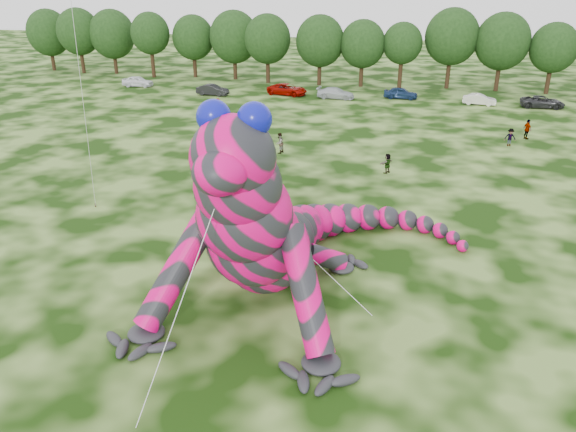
# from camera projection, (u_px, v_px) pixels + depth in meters

# --- Properties ---
(ground) EXTENTS (240.00, 240.00, 0.00)m
(ground) POSITION_uv_depth(u_px,v_px,m) (295.00, 304.00, 26.55)
(ground) COLOR #16330A
(ground) RESTS_ON ground
(inflatable_gecko) EXTENTS (17.57, 20.71, 10.16)m
(inflatable_gecko) POSITION_uv_depth(u_px,v_px,m) (273.00, 185.00, 26.85)
(inflatable_gecko) COLOR #EC036C
(inflatable_gecko) RESTS_ON ground
(tree_0) EXTENTS (6.91, 6.22, 9.51)m
(tree_0) POSITION_uv_depth(u_px,v_px,m) (50.00, 40.00, 89.62)
(tree_0) COLOR black
(tree_0) RESTS_ON ground
(tree_1) EXTENTS (6.74, 6.07, 9.81)m
(tree_1) POSITION_uv_depth(u_px,v_px,m) (80.00, 41.00, 87.12)
(tree_1) COLOR black
(tree_1) RESTS_ON ground
(tree_2) EXTENTS (7.04, 6.34, 9.64)m
(tree_2) POSITION_uv_depth(u_px,v_px,m) (113.00, 42.00, 86.59)
(tree_2) COLOR black
(tree_2) RESTS_ON ground
(tree_3) EXTENTS (5.81, 5.23, 9.44)m
(tree_3) POSITION_uv_depth(u_px,v_px,m) (151.00, 45.00, 83.49)
(tree_3) COLOR black
(tree_3) RESTS_ON ground
(tree_4) EXTENTS (6.22, 5.60, 9.06)m
(tree_4) POSITION_uv_depth(u_px,v_px,m) (194.00, 46.00, 83.67)
(tree_4) COLOR black
(tree_4) RESTS_ON ground
(tree_5) EXTENTS (7.16, 6.44, 9.80)m
(tree_5) POSITION_uv_depth(u_px,v_px,m) (234.00, 45.00, 81.82)
(tree_5) COLOR black
(tree_5) RESTS_ON ground
(tree_6) EXTENTS (6.52, 5.86, 9.49)m
(tree_6) POSITION_uv_depth(u_px,v_px,m) (268.00, 49.00, 79.08)
(tree_6) COLOR black
(tree_6) RESTS_ON ground
(tree_7) EXTENTS (6.68, 6.01, 9.48)m
(tree_7) POSITION_uv_depth(u_px,v_px,m) (320.00, 50.00, 77.52)
(tree_7) COLOR black
(tree_7) RESTS_ON ground
(tree_8) EXTENTS (6.14, 5.53, 8.94)m
(tree_8) POSITION_uv_depth(u_px,v_px,m) (362.00, 53.00, 76.48)
(tree_8) COLOR black
(tree_8) RESTS_ON ground
(tree_9) EXTENTS (5.27, 4.74, 8.68)m
(tree_9) POSITION_uv_depth(u_px,v_px,m) (402.00, 55.00, 75.67)
(tree_9) COLOR black
(tree_9) RESTS_ON ground
(tree_10) EXTENTS (7.09, 6.38, 10.50)m
(tree_10) POSITION_uv_depth(u_px,v_px,m) (451.00, 49.00, 74.99)
(tree_10) COLOR black
(tree_10) RESTS_ON ground
(tree_11) EXTENTS (7.01, 6.31, 10.07)m
(tree_11) POSITION_uv_depth(u_px,v_px,m) (501.00, 52.00, 73.31)
(tree_11) COLOR black
(tree_11) RESTS_ON ground
(tree_12) EXTENTS (5.99, 5.39, 8.97)m
(tree_12) POSITION_uv_depth(u_px,v_px,m) (552.00, 58.00, 71.72)
(tree_12) COLOR black
(tree_12) RESTS_ON ground
(car_0) EXTENTS (4.36, 2.00, 1.45)m
(car_0) POSITION_uv_depth(u_px,v_px,m) (138.00, 81.00, 77.83)
(car_0) COLOR white
(car_0) RESTS_ON ground
(car_1) EXTENTS (4.28, 1.82, 1.37)m
(car_1) POSITION_uv_depth(u_px,v_px,m) (213.00, 90.00, 72.25)
(car_1) COLOR black
(car_1) RESTS_ON ground
(car_2) EXTENTS (5.56, 3.40, 1.44)m
(car_2) POSITION_uv_depth(u_px,v_px,m) (287.00, 89.00, 72.45)
(car_2) COLOR #910801
(car_2) RESTS_ON ground
(car_3) EXTENTS (4.80, 2.18, 1.36)m
(car_3) POSITION_uv_depth(u_px,v_px,m) (336.00, 93.00, 70.32)
(car_3) COLOR #B8BDC3
(car_3) RESTS_ON ground
(car_4) EXTENTS (4.28, 1.93, 1.43)m
(car_4) POSITION_uv_depth(u_px,v_px,m) (401.00, 93.00, 70.25)
(car_4) COLOR navy
(car_4) RESTS_ON ground
(car_5) EXTENTS (3.99, 1.79, 1.27)m
(car_5) POSITION_uv_depth(u_px,v_px,m) (479.00, 99.00, 66.99)
(car_5) COLOR silver
(car_5) RESTS_ON ground
(car_6) EXTENTS (4.96, 2.35, 1.37)m
(car_6) POSITION_uv_depth(u_px,v_px,m) (543.00, 102.00, 65.48)
(car_6) COLOR #252527
(car_6) RESTS_ON ground
(spectator_3) EXTENTS (0.91, 1.20, 1.89)m
(spectator_3) POSITION_uv_depth(u_px,v_px,m) (527.00, 129.00, 52.85)
(spectator_3) COLOR gray
(spectator_3) RESTS_ON ground
(spectator_5) EXTENTS (1.17, 1.48, 1.57)m
(spectator_5) POSITION_uv_depth(u_px,v_px,m) (387.00, 163.00, 43.86)
(spectator_5) COLOR gray
(spectator_5) RESTS_ON ground
(spectator_1) EXTENTS (0.91, 1.04, 1.80)m
(spectator_1) POSITION_uv_depth(u_px,v_px,m) (279.00, 143.00, 48.69)
(spectator_1) COLOR gray
(spectator_1) RESTS_ON ground
(spectator_2) EXTENTS (1.13, 0.76, 1.62)m
(spectator_2) POSITION_uv_depth(u_px,v_px,m) (510.00, 137.00, 50.76)
(spectator_2) COLOR gray
(spectator_2) RESTS_ON ground
(spectator_4) EXTENTS (1.08, 0.94, 1.86)m
(spectator_4) POSITION_uv_depth(u_px,v_px,m) (218.00, 107.00, 61.86)
(spectator_4) COLOR gray
(spectator_4) RESTS_ON ground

